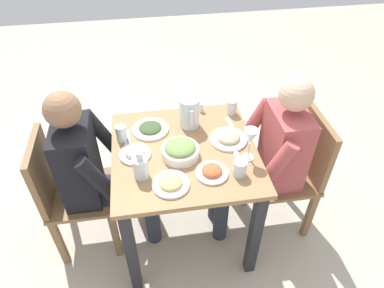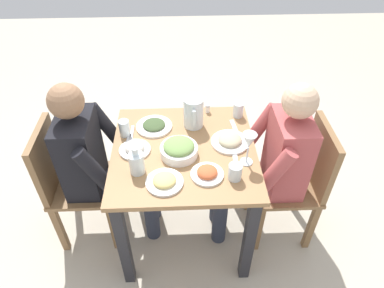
{
  "view_description": "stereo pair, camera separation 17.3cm",
  "coord_description": "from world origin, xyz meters",
  "views": [
    {
      "loc": [
        1.45,
        -0.19,
        2.07
      ],
      "look_at": [
        -0.02,
        0.05,
        0.78
      ],
      "focal_mm": 32.5,
      "sensor_mm": 36.0,
      "label": 1
    },
    {
      "loc": [
        1.47,
        -0.02,
        2.07
      ],
      "look_at": [
        -0.02,
        0.05,
        0.78
      ],
      "focal_mm": 32.5,
      "sensor_mm": 36.0,
      "label": 2
    }
  ],
  "objects": [
    {
      "name": "salad_bowl",
      "position": [
        0.04,
        -0.03,
        0.8
      ],
      "size": [
        0.21,
        0.21,
        0.09
      ],
      "color": "white",
      "rests_on": "dining_table"
    },
    {
      "name": "chair_far",
      "position": [
        -0.0,
        0.72,
        0.49
      ],
      "size": [
        0.4,
        0.4,
        0.87
      ],
      "color": "olive",
      "rests_on": "ground_plane"
    },
    {
      "name": "plate_dolmas",
      "position": [
        -0.21,
        -0.18,
        0.77
      ],
      "size": [
        0.22,
        0.22,
        0.04
      ],
      "color": "white",
      "rests_on": "dining_table"
    },
    {
      "name": "fork_near",
      "position": [
        0.11,
        0.28,
        0.76
      ],
      "size": [
        0.17,
        0.03,
        0.01
      ],
      "primitive_type": "cube",
      "rotation": [
        0.0,
        0.0,
        -0.04
      ],
      "color": "silver",
      "rests_on": "dining_table"
    },
    {
      "name": "diner_far",
      "position": [
        -0.0,
        0.51,
        0.63
      ],
      "size": [
        0.48,
        0.53,
        1.16
      ],
      "color": "#B24C4C",
      "rests_on": "ground_plane"
    },
    {
      "name": "knife_near",
      "position": [
        -0.13,
        -0.31,
        0.76
      ],
      "size": [
        0.19,
        0.02,
        0.01
      ],
      "primitive_type": "cube",
      "rotation": [
        0.0,
        0.0,
        0.0
      ],
      "color": "silver",
      "rests_on": "dining_table"
    },
    {
      "name": "plate_beans",
      "position": [
        -0.04,
        0.27,
        0.77
      ],
      "size": [
        0.22,
        0.22,
        0.05
      ],
      "color": "white",
      "rests_on": "dining_table"
    },
    {
      "name": "ground_plane",
      "position": [
        0.0,
        0.0,
        0.0
      ],
      "size": [
        8.0,
        8.0,
        0.0
      ],
      "primitive_type": "plane",
      "color": "#B7AD99"
    },
    {
      "name": "water_pitcher",
      "position": [
        -0.22,
        0.06,
        0.85
      ],
      "size": [
        0.16,
        0.12,
        0.19
      ],
      "color": "silver",
      "rests_on": "dining_table"
    },
    {
      "name": "water_glass_center",
      "position": [
        -0.31,
        0.35,
        0.8
      ],
      "size": [
        0.06,
        0.06,
        0.1
      ],
      "primitive_type": "cylinder",
      "color": "silver",
      "rests_on": "dining_table"
    },
    {
      "name": "chair_near",
      "position": [
        -0.05,
        -0.72,
        0.49
      ],
      "size": [
        0.4,
        0.4,
        0.87
      ],
      "color": "olive",
      "rests_on": "ground_plane"
    },
    {
      "name": "plate_rice_curry",
      "position": [
        0.21,
        0.12,
        0.77
      ],
      "size": [
        0.17,
        0.17,
        0.05
      ],
      "color": "white",
      "rests_on": "dining_table"
    },
    {
      "name": "wine_glass",
      "position": [
        0.12,
        0.34,
        0.9
      ],
      "size": [
        0.08,
        0.08,
        0.2
      ],
      "color": "silver",
      "rests_on": "dining_table"
    },
    {
      "name": "water_glass_by_pitcher",
      "position": [
        0.23,
        0.26,
        0.8
      ],
      "size": [
        0.07,
        0.07,
        0.09
      ],
      "primitive_type": "cylinder",
      "color": "silver",
      "rests_on": "dining_table"
    },
    {
      "name": "salt_shaker",
      "position": [
        -0.36,
        0.16,
        0.78
      ],
      "size": [
        0.03,
        0.03,
        0.05
      ],
      "color": "white",
      "rests_on": "dining_table"
    },
    {
      "name": "oil_carafe",
      "position": [
        0.17,
        -0.25,
        0.81
      ],
      "size": [
        0.08,
        0.08,
        0.16
      ],
      "color": "silver",
      "rests_on": "dining_table"
    },
    {
      "name": "plate_yoghurt",
      "position": [
        -0.0,
        -0.28,
        0.78
      ],
      "size": [
        0.18,
        0.18,
        0.06
      ],
      "color": "white",
      "rests_on": "dining_table"
    },
    {
      "name": "diner_near",
      "position": [
        -0.05,
        -0.51,
        0.63
      ],
      "size": [
        0.48,
        0.53,
        1.16
      ],
      "color": "black",
      "rests_on": "ground_plane"
    },
    {
      "name": "dining_table",
      "position": [
        0.0,
        0.0,
        0.61
      ],
      "size": [
        0.82,
        0.82,
        0.76
      ],
      "color": "#997047",
      "rests_on": "ground_plane"
    },
    {
      "name": "plate_fries",
      "position": [
        0.25,
        -0.11,
        0.77
      ],
      "size": [
        0.19,
        0.19,
        0.05
      ],
      "color": "white",
      "rests_on": "dining_table"
    },
    {
      "name": "knife_far",
      "position": [
        -0.05,
        -0.33,
        0.76
      ],
      "size": [
        0.19,
        0.03,
        0.01
      ],
      "primitive_type": "cube",
      "rotation": [
        0.0,
        0.0,
        -0.08
      ],
      "color": "silver",
      "rests_on": "dining_table"
    },
    {
      "name": "fork_far",
      "position": [
        -0.17,
        0.31,
        0.76
      ],
      "size": [
        0.17,
        0.05,
        0.01
      ],
      "primitive_type": "cube",
      "rotation": [
        0.0,
        0.0,
        0.12
      ],
      "color": "silver",
      "rests_on": "dining_table"
    },
    {
      "name": "water_glass_far_left",
      "position": [
        -0.14,
        -0.35,
        0.81
      ],
      "size": [
        0.06,
        0.06,
        0.1
      ],
      "primitive_type": "cylinder",
      "color": "silver",
      "rests_on": "dining_table"
    }
  ]
}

